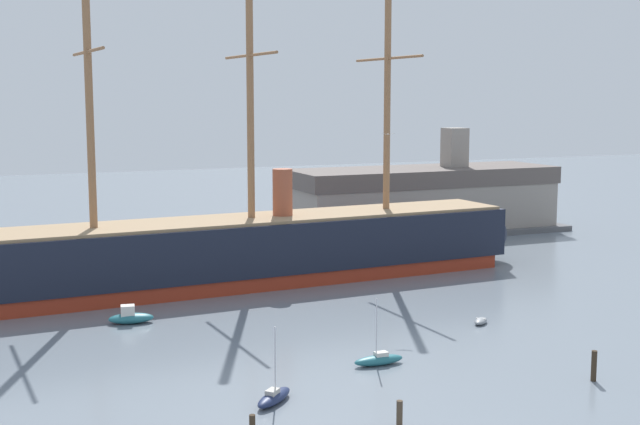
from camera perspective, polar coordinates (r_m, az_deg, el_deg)
The scene contains 11 objects.
tall_ship at distance 94.71m, azimuth -4.59°, elevation -2.45°, with size 75.18×16.62×36.14m.
sailboat_foreground_left at distance 59.19m, azimuth -3.11°, elevation -12.23°, with size 3.83×3.62×5.28m.
sailboat_near_centre at distance 67.10m, azimuth 3.96°, elevation -9.80°, with size 4.12×1.32×5.33m.
dinghy_mid_right at distance 79.98m, azimuth 10.73°, elevation -7.16°, with size 2.36×2.24×0.54m.
motorboat_alongside_bow at distance 80.58m, azimuth -12.59°, elevation -6.86°, with size 4.31×2.35×1.71m.
sailboat_far_right at distance 108.99m, azimuth 8.65°, elevation -2.95°, with size 3.05×5.64×7.03m.
motorboat_distant_centre at distance 110.35m, azimuth -6.66°, elevation -2.85°, with size 3.04×3.29×1.33m.
mooring_piling_nearest at distance 66.29m, azimuth 17.90°, elevation -9.76°, with size 0.41×0.41×2.29m, color #382B1E.
mooring_piling_right_pair at distance 55.36m, azimuth 5.35°, elevation -13.27°, with size 0.40×0.40×1.68m, color #4C3D2D.
dockside_warehouse_right at distance 130.75m, azimuth 6.95°, elevation 0.82°, with size 44.55×15.33×15.96m.
seagull_in_flight at distance 83.79m, azimuth 4.58°, elevation 5.27°, with size 1.23×0.74×0.14m.
Camera 1 is at (-28.99, -39.05, 20.67)m, focal length 47.72 mm.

